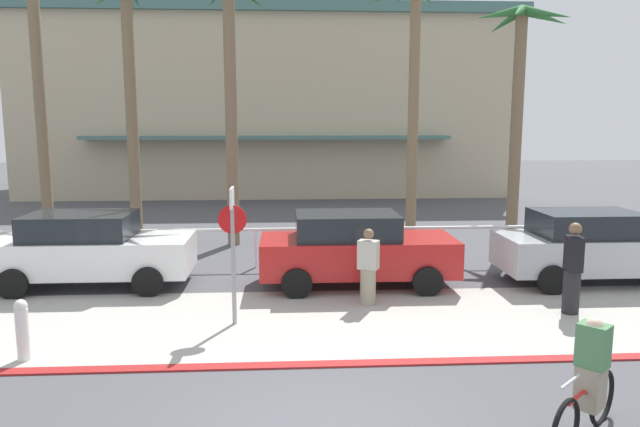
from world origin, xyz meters
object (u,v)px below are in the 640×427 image
at_px(palm_tree_4, 413,49).
at_px(stop_sign_bike_lane, 233,236).
at_px(palm_tree_2, 128,43).
at_px(bollard_2, 22,329).
at_px(cyclist_red_0, 589,382).
at_px(car_red_2, 355,249).
at_px(car_silver_3, 593,246).
at_px(car_white_1, 90,249).
at_px(palm_tree_3, 228,53).
at_px(pedestrian_1, 573,272).
at_px(palm_tree_5, 520,74).
at_px(pedestrian_0, 368,271).

bearing_deg(palm_tree_4, stop_sign_bike_lane, -118.82).
bearing_deg(palm_tree_2, bollard_2, -86.35).
bearing_deg(palm_tree_2, cyclist_red_0, -56.48).
distance_m(car_red_2, car_silver_3, 5.56).
relative_size(palm_tree_2, car_white_1, 1.84).
height_order(bollard_2, cyclist_red_0, cyclist_red_0).
relative_size(car_red_2, car_silver_3, 1.00).
relative_size(bollard_2, car_silver_3, 0.23).
distance_m(bollard_2, palm_tree_3, 10.56).
relative_size(stop_sign_bike_lane, pedestrian_1, 1.41).
xyz_separation_m(palm_tree_3, car_silver_3, (8.75, -4.91, -4.85)).
height_order(palm_tree_5, car_silver_3, palm_tree_5).
xyz_separation_m(palm_tree_4, cyclist_red_0, (-0.79, -13.89, -5.46)).
xyz_separation_m(stop_sign_bike_lane, palm_tree_4, (5.31, 9.65, 4.47)).
bearing_deg(car_silver_3, car_red_2, 179.45).
xyz_separation_m(car_red_2, car_silver_3, (5.56, -0.05, 0.00)).
bearing_deg(pedestrian_0, palm_tree_2, 131.38).
bearing_deg(car_red_2, cyclist_red_0, -73.52).
relative_size(palm_tree_4, car_white_1, 1.90).
bearing_deg(car_silver_3, pedestrian_0, -165.55).
bearing_deg(cyclist_red_0, bollard_2, 160.44).
relative_size(palm_tree_5, cyclist_red_0, 4.81).
distance_m(car_white_1, cyclist_red_0, 10.65).
bearing_deg(palm_tree_4, car_red_2, -111.16).
bearing_deg(car_silver_3, palm_tree_3, 150.70).
bearing_deg(car_red_2, palm_tree_5, 41.73).
relative_size(palm_tree_3, car_silver_3, 1.81).
bearing_deg(cyclist_red_0, stop_sign_bike_lane, 136.87).
height_order(palm_tree_3, pedestrian_1, palm_tree_3).
bearing_deg(palm_tree_4, car_white_1, -142.04).
distance_m(car_white_1, pedestrian_0, 6.36).
height_order(palm_tree_2, car_silver_3, palm_tree_2).
relative_size(car_white_1, pedestrian_0, 2.76).
xyz_separation_m(palm_tree_2, car_silver_3, (11.89, -5.89, -5.23)).
bearing_deg(palm_tree_3, car_silver_3, -29.30).
distance_m(car_silver_3, cyclist_red_0, 7.56).
bearing_deg(cyclist_red_0, palm_tree_5, 72.73).
relative_size(palm_tree_2, pedestrian_0, 5.07).
relative_size(palm_tree_2, palm_tree_4, 0.97).
bearing_deg(palm_tree_5, palm_tree_2, 176.14).
xyz_separation_m(palm_tree_4, pedestrian_0, (-2.68, -8.63, -5.42)).
xyz_separation_m(palm_tree_4, car_silver_3, (2.78, -7.22, -5.28)).
height_order(bollard_2, car_silver_3, car_silver_3).
relative_size(stop_sign_bike_lane, pedestrian_0, 1.60).
bearing_deg(cyclist_red_0, pedestrian_1, 65.95).
distance_m(stop_sign_bike_lane, car_silver_3, 8.49).
bearing_deg(stop_sign_bike_lane, cyclist_red_0, -43.13).
relative_size(stop_sign_bike_lane, cyclist_red_0, 1.71).
bearing_deg(palm_tree_2, stop_sign_bike_lane, -65.48).
xyz_separation_m(palm_tree_3, cyclist_red_0, (5.19, -11.58, -5.03)).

